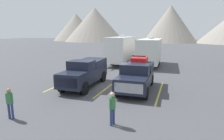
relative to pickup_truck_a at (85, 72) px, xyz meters
name	(u,v)px	position (x,y,z in m)	size (l,w,h in m)	color
ground_plane	(109,86)	(1.84, 0.44, -1.15)	(240.00, 240.00, 0.00)	#47474C
pickup_truck_a	(85,72)	(0.00, 0.00, 0.00)	(2.20, 5.54, 2.15)	black
pickup_truck_b	(137,75)	(4.06, 0.47, -0.02)	(2.37, 5.38, 2.47)	black
lot_stripe_a	(64,83)	(-2.12, 0.20, -1.15)	(0.12, 5.50, 0.01)	gold
lot_stripe_b	(108,87)	(1.84, 0.20, -1.15)	(0.12, 5.50, 0.01)	gold
lot_stripe_c	(159,92)	(5.80, 0.20, -1.15)	(0.12, 5.50, 0.01)	gold
camper_trailer_a	(121,49)	(-0.41, 11.25, 0.94)	(2.64, 8.45, 3.97)	white
camper_trailer_b	(150,51)	(3.46, 11.34, 0.82)	(2.78, 8.70, 3.73)	silver
person_a	(112,106)	(4.19, -5.44, -0.24)	(0.27, 0.32, 1.59)	navy
person_b	(10,101)	(-0.76, -6.49, -0.25)	(0.33, 0.25, 1.56)	navy
mountain_ridge	(159,26)	(-1.98, 78.41, 6.36)	(135.06, 34.19, 17.00)	gray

